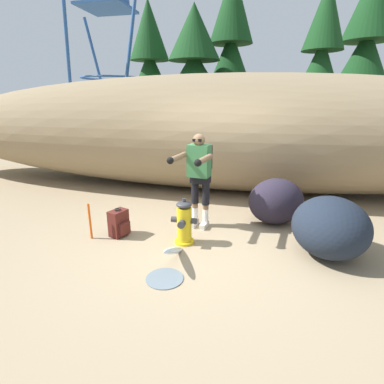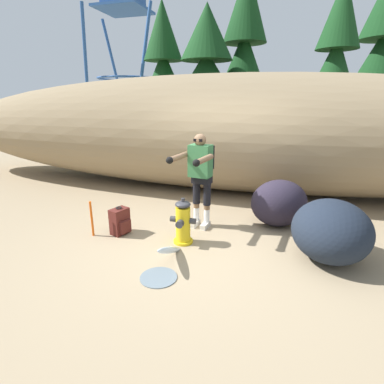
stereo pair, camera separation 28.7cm
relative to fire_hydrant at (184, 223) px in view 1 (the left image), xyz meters
The scene contains 14 objects.
ground_plane 0.45m from the fire_hydrant, 23.88° to the left, with size 56.00×56.00×0.04m, color #998466.
dirt_embankment 3.42m from the fire_hydrant, 85.61° to the left, with size 16.86×3.20×2.75m, color #897556.
fire_hydrant is the anchor object (origin of this frame).
hydrant_water_jet 0.72m from the fire_hydrant, 90.00° to the right, with size 0.48×1.12×0.51m.
utility_worker 0.96m from the fire_hydrant, 80.75° to the left, with size 0.62×1.02×1.64m.
spare_backpack 1.12m from the fire_hydrant, behind, with size 0.35×0.35×0.47m.
boulder_large 2.13m from the fire_hydrant, ahead, with size 1.19×1.06×0.86m, color #1B222F.
boulder_mid 1.81m from the fire_hydrant, 38.33° to the left, with size 0.99×0.78×0.84m, color #26202E.
pine_tree_far_left 9.22m from the fire_hydrant, 112.87° to the left, with size 2.39×2.39×5.83m.
pine_tree_left 7.83m from the fire_hydrant, 101.05° to the left, with size 2.87×2.87×5.33m.
pine_tree_center 9.07m from the fire_hydrant, 91.60° to the left, with size 2.55×2.55×6.76m.
pine_tree_right 7.45m from the fire_hydrant, 66.60° to the left, with size 1.88×1.88×5.51m.
pine_tree_far_right 9.67m from the fire_hydrant, 61.18° to the left, with size 2.62×2.62×6.43m.
survey_stake 1.52m from the fire_hydrant, behind, with size 0.04×0.04×0.60m, color #E55914.
Camera 1 is at (0.80, -4.24, 2.18)m, focal length 27.83 mm.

